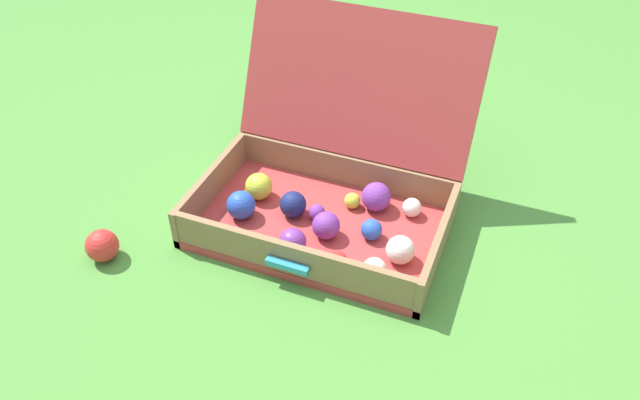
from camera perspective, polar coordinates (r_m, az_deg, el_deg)
name	(u,v)px	position (r m, az deg, el deg)	size (l,w,h in m)	color
ground_plane	(331,234)	(1.72, 0.99, -3.04)	(16.00, 16.00, 0.00)	#4C8C38
open_suitcase	(331,184)	(1.71, 1.00, 1.49)	(0.66, 0.61, 0.49)	#B23838
stray_ball_on_grass	(102,246)	(1.71, -18.99, -3.89)	(0.09, 0.09, 0.09)	red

